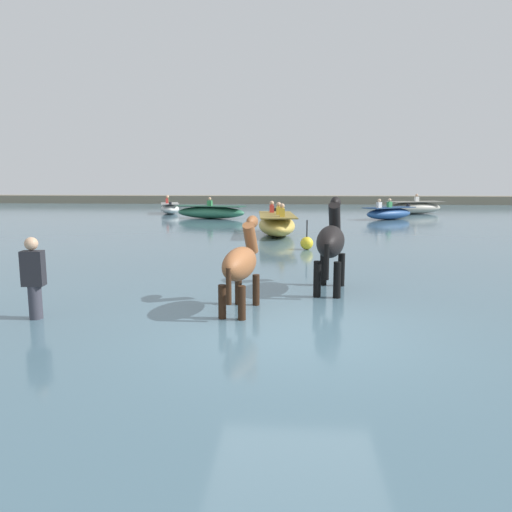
{
  "coord_description": "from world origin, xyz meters",
  "views": [
    {
      "loc": [
        -0.12,
        -6.65,
        2.48
      ],
      "look_at": [
        -0.87,
        3.71,
        0.86
      ],
      "focal_mm": 34.09,
      "sensor_mm": 36.0,
      "label": 1
    }
  ],
  "objects_px": {
    "boat_near_port": "(170,208)",
    "boat_mid_channel": "(414,208)",
    "channel_buoy": "(307,243)",
    "boat_distant_east": "(389,213)",
    "horse_lead_chestnut": "(241,266)",
    "boat_distant_west": "(211,212)",
    "boat_mid_outer": "(277,224)",
    "horse_trailing_black": "(331,244)",
    "person_onlooker_left": "(34,286)"
  },
  "relations": [
    {
      "from": "boat_distant_west",
      "to": "channel_buoy",
      "type": "bearing_deg",
      "value": -67.48
    },
    {
      "from": "boat_mid_outer",
      "to": "boat_near_port",
      "type": "height_order",
      "value": "boat_mid_outer"
    },
    {
      "from": "boat_mid_outer",
      "to": "boat_distant_east",
      "type": "xyz_separation_m",
      "value": [
        5.93,
        8.17,
        -0.07
      ]
    },
    {
      "from": "boat_distant_west",
      "to": "boat_near_port",
      "type": "xyz_separation_m",
      "value": [
        -3.27,
        3.78,
        -0.02
      ]
    },
    {
      "from": "boat_near_port",
      "to": "person_onlooker_left",
      "type": "bearing_deg",
      "value": -80.78
    },
    {
      "from": "channel_buoy",
      "to": "boat_distant_west",
      "type": "bearing_deg",
      "value": 112.52
    },
    {
      "from": "boat_mid_channel",
      "to": "person_onlooker_left",
      "type": "relative_size",
      "value": 2.46
    },
    {
      "from": "boat_mid_channel",
      "to": "channel_buoy",
      "type": "bearing_deg",
      "value": -113.66
    },
    {
      "from": "boat_mid_outer",
      "to": "horse_lead_chestnut",
      "type": "bearing_deg",
      "value": -91.24
    },
    {
      "from": "boat_distant_east",
      "to": "boat_mid_channel",
      "type": "relative_size",
      "value": 0.81
    },
    {
      "from": "boat_near_port",
      "to": "person_onlooker_left",
      "type": "distance_m",
      "value": 24.1
    },
    {
      "from": "channel_buoy",
      "to": "boat_distant_east",
      "type": "bearing_deg",
      "value": 68.21
    },
    {
      "from": "boat_distant_east",
      "to": "person_onlooker_left",
      "type": "relative_size",
      "value": 2.0
    },
    {
      "from": "boat_mid_outer",
      "to": "boat_distant_east",
      "type": "bearing_deg",
      "value": 54.03
    },
    {
      "from": "person_onlooker_left",
      "to": "boat_mid_outer",
      "type": "bearing_deg",
      "value": 74.31
    },
    {
      "from": "person_onlooker_left",
      "to": "boat_mid_channel",
      "type": "bearing_deg",
      "value": 64.55
    },
    {
      "from": "horse_lead_chestnut",
      "to": "boat_distant_east",
      "type": "bearing_deg",
      "value": 72.38
    },
    {
      "from": "boat_mid_outer",
      "to": "person_onlooker_left",
      "type": "relative_size",
      "value": 2.6
    },
    {
      "from": "boat_mid_channel",
      "to": "person_onlooker_left",
      "type": "xyz_separation_m",
      "value": [
        -11.78,
        -24.76,
        0.11
      ]
    },
    {
      "from": "boat_distant_east",
      "to": "channel_buoy",
      "type": "distance_m",
      "value": 13.13
    },
    {
      "from": "horse_trailing_black",
      "to": "boat_mid_outer",
      "type": "distance_m",
      "value": 9.75
    },
    {
      "from": "horse_lead_chestnut",
      "to": "boat_distant_east",
      "type": "height_order",
      "value": "horse_lead_chestnut"
    },
    {
      "from": "boat_near_port",
      "to": "person_onlooker_left",
      "type": "height_order",
      "value": "person_onlooker_left"
    },
    {
      "from": "boat_distant_west",
      "to": "boat_near_port",
      "type": "distance_m",
      "value": 5.0
    },
    {
      "from": "boat_distant_east",
      "to": "boat_distant_west",
      "type": "bearing_deg",
      "value": -179.28
    },
    {
      "from": "horse_lead_chestnut",
      "to": "horse_trailing_black",
      "type": "relative_size",
      "value": 0.87
    },
    {
      "from": "boat_near_port",
      "to": "boat_mid_channel",
      "type": "distance_m",
      "value": 15.67
    },
    {
      "from": "horse_lead_chestnut",
      "to": "boat_mid_outer",
      "type": "xyz_separation_m",
      "value": [
        0.24,
        11.25,
        -0.34
      ]
    },
    {
      "from": "boat_distant_east",
      "to": "horse_lead_chestnut",
      "type": "bearing_deg",
      "value": -107.62
    },
    {
      "from": "horse_lead_chestnut",
      "to": "boat_mid_channel",
      "type": "bearing_deg",
      "value": 70.18
    },
    {
      "from": "boat_mid_channel",
      "to": "horse_lead_chestnut",
      "type": "bearing_deg",
      "value": -109.82
    },
    {
      "from": "channel_buoy",
      "to": "boat_near_port",
      "type": "bearing_deg",
      "value": 117.57
    },
    {
      "from": "boat_mid_outer",
      "to": "boat_mid_channel",
      "type": "bearing_deg",
      "value": 56.63
    },
    {
      "from": "boat_mid_outer",
      "to": "boat_mid_channel",
      "type": "distance_m",
      "value": 15.31
    },
    {
      "from": "horse_trailing_black",
      "to": "boat_distant_west",
      "type": "bearing_deg",
      "value": 106.64
    },
    {
      "from": "horse_lead_chestnut",
      "to": "boat_distant_west",
      "type": "distance_m",
      "value": 19.65
    },
    {
      "from": "boat_mid_outer",
      "to": "boat_distant_west",
      "type": "distance_m",
      "value": 8.96
    },
    {
      "from": "horse_lead_chestnut",
      "to": "boat_mid_outer",
      "type": "distance_m",
      "value": 11.26
    },
    {
      "from": "boat_distant_east",
      "to": "boat_distant_west",
      "type": "height_order",
      "value": "boat_distant_west"
    },
    {
      "from": "horse_trailing_black",
      "to": "person_onlooker_left",
      "type": "relative_size",
      "value": 1.32
    },
    {
      "from": "boat_distant_east",
      "to": "boat_near_port",
      "type": "relative_size",
      "value": 0.99
    },
    {
      "from": "horse_trailing_black",
      "to": "boat_mid_channel",
      "type": "distance_m",
      "value": 23.53
    },
    {
      "from": "horse_lead_chestnut",
      "to": "horse_trailing_black",
      "type": "height_order",
      "value": "horse_trailing_black"
    },
    {
      "from": "channel_buoy",
      "to": "horse_trailing_black",
      "type": "bearing_deg",
      "value": -87.15
    },
    {
      "from": "boat_mid_outer",
      "to": "person_onlooker_left",
      "type": "xyz_separation_m",
      "value": [
        -3.36,
        -11.97,
        0.1
      ]
    },
    {
      "from": "horse_lead_chestnut",
      "to": "person_onlooker_left",
      "type": "height_order",
      "value": "horse_lead_chestnut"
    },
    {
      "from": "boat_mid_outer",
      "to": "boat_mid_channel",
      "type": "height_order",
      "value": "boat_mid_outer"
    },
    {
      "from": "boat_distant_west",
      "to": "boat_mid_channel",
      "type": "bearing_deg",
      "value": 20.98
    },
    {
      "from": "boat_distant_east",
      "to": "boat_mid_channel",
      "type": "xyz_separation_m",
      "value": [
        2.49,
        4.62,
        0.06
      ]
    },
    {
      "from": "horse_trailing_black",
      "to": "person_onlooker_left",
      "type": "distance_m",
      "value": 5.26
    }
  ]
}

